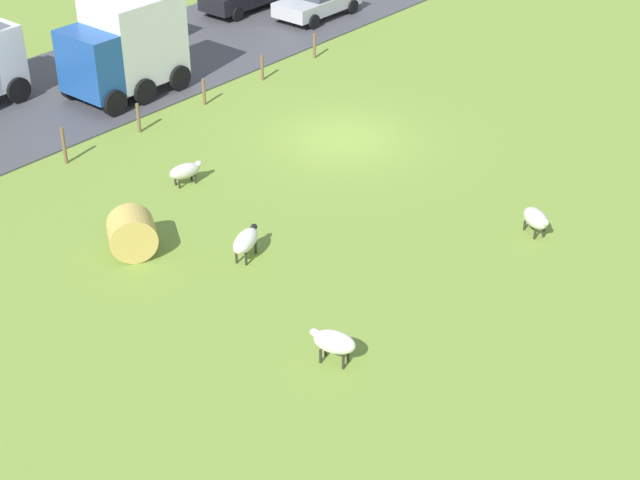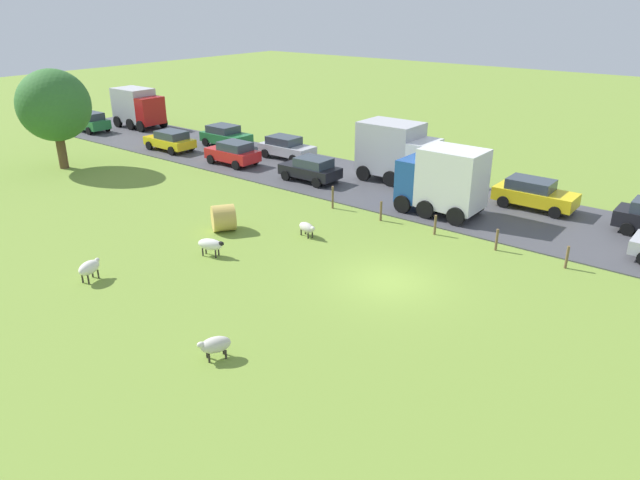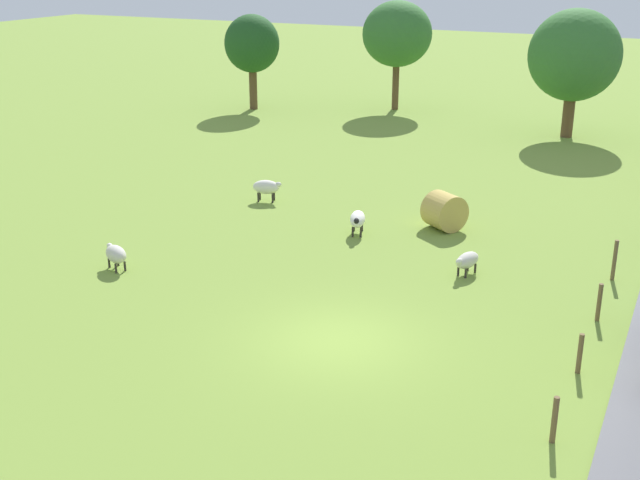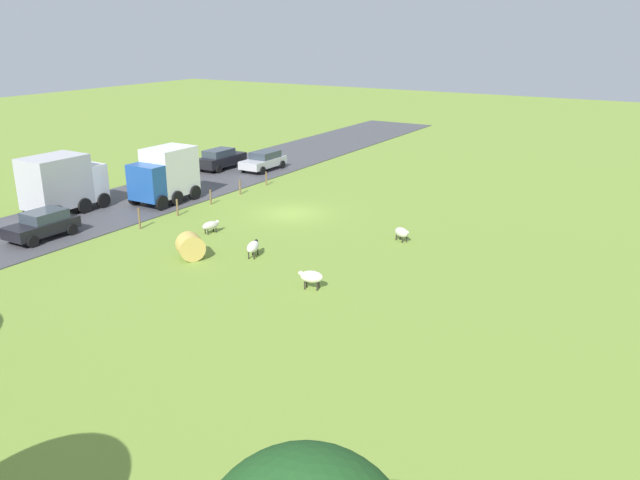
# 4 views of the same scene
# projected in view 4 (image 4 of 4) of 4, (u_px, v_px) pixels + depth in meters

# --- Properties ---
(ground_plane) EXTENTS (160.00, 160.00, 0.00)m
(ground_plane) POSITION_uv_depth(u_px,v_px,m) (292.00, 214.00, 40.25)
(ground_plane) COLOR olive
(road_strip) EXTENTS (8.00, 80.00, 0.06)m
(road_strip) POSITION_uv_depth(u_px,v_px,m) (168.00, 192.00, 45.46)
(road_strip) COLOR #47474C
(road_strip) RESTS_ON ground_plane
(sheep_0) EXTENTS (1.13, 0.94, 0.77)m
(sheep_0) POSITION_uv_depth(u_px,v_px,m) (402.00, 232.00, 34.91)
(sheep_0) COLOR beige
(sheep_0) RESTS_ON ground_plane
(sheep_1) EXTENTS (1.20, 0.82, 0.86)m
(sheep_1) POSITION_uv_depth(u_px,v_px,m) (311.00, 277.00, 28.52)
(sheep_1) COLOR silver
(sheep_1) RESTS_ON ground_plane
(sheep_2) EXTENTS (0.88, 1.33, 0.81)m
(sheep_2) POSITION_uv_depth(u_px,v_px,m) (253.00, 247.00, 32.50)
(sheep_2) COLOR white
(sheep_2) RESTS_ON ground_plane
(sheep_3) EXTENTS (0.71, 1.19, 0.70)m
(sheep_3) POSITION_uv_depth(u_px,v_px,m) (211.00, 225.00, 36.29)
(sheep_3) COLOR beige
(sheep_3) RESTS_ON ground_plane
(hay_bale_0) EXTENTS (1.65, 1.71, 1.31)m
(hay_bale_0) POSITION_uv_depth(u_px,v_px,m) (190.00, 246.00, 32.21)
(hay_bale_0) COLOR tan
(hay_bale_0) RESTS_ON ground_plane
(fence_post_0) EXTENTS (0.12, 0.12, 1.03)m
(fence_post_0) POSITION_uv_depth(u_px,v_px,m) (266.00, 179.00, 47.24)
(fence_post_0) COLOR brown
(fence_post_0) RESTS_ON ground_plane
(fence_post_1) EXTENTS (0.12, 0.12, 1.04)m
(fence_post_1) POSITION_uv_depth(u_px,v_px,m) (240.00, 187.00, 44.69)
(fence_post_1) COLOR brown
(fence_post_1) RESTS_ON ground_plane
(fence_post_2) EXTENTS (0.12, 0.12, 1.01)m
(fence_post_2) POSITION_uv_depth(u_px,v_px,m) (211.00, 197.00, 42.15)
(fence_post_2) COLOR brown
(fence_post_2) RESTS_ON ground_plane
(fence_post_3) EXTENTS (0.12, 0.12, 1.06)m
(fence_post_3) POSITION_uv_depth(u_px,v_px,m) (177.00, 208.00, 39.59)
(fence_post_3) COLOR brown
(fence_post_3) RESTS_ON ground_plane
(fence_post_4) EXTENTS (0.12, 0.12, 1.26)m
(fence_post_4) POSITION_uv_depth(u_px,v_px,m) (139.00, 218.00, 37.02)
(fence_post_4) COLOR brown
(fence_post_4) RESTS_ON ground_plane
(truck_0) EXTENTS (2.68, 4.35, 3.57)m
(truck_0) POSITION_uv_depth(u_px,v_px,m) (165.00, 174.00, 42.17)
(truck_0) COLOR #1E4C99
(truck_0) RESTS_ON road_strip
(truck_1) EXTENTS (2.90, 4.83, 3.62)m
(truck_1) POSITION_uv_depth(u_px,v_px,m) (62.00, 182.00, 39.85)
(truck_1) COLOR white
(truck_1) RESTS_ON road_strip
(car_4) EXTENTS (2.09, 4.23, 1.50)m
(car_4) POSITION_uv_depth(u_px,v_px,m) (264.00, 160.00, 52.00)
(car_4) COLOR #B7B7BC
(car_4) RESTS_ON road_strip
(car_5) EXTENTS (1.94, 4.51, 1.66)m
(car_5) POSITION_uv_depth(u_px,v_px,m) (221.00, 159.00, 52.35)
(car_5) COLOR black
(car_5) RESTS_ON road_strip
(car_6) EXTENTS (2.03, 4.31, 1.60)m
(car_6) POSITION_uv_depth(u_px,v_px,m) (162.00, 173.00, 47.29)
(car_6) COLOR yellow
(car_6) RESTS_ON road_strip
(car_8) EXTENTS (2.01, 3.84, 1.51)m
(car_8) POSITION_uv_depth(u_px,v_px,m) (43.00, 224.00, 35.18)
(car_8) COLOR black
(car_8) RESTS_ON road_strip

